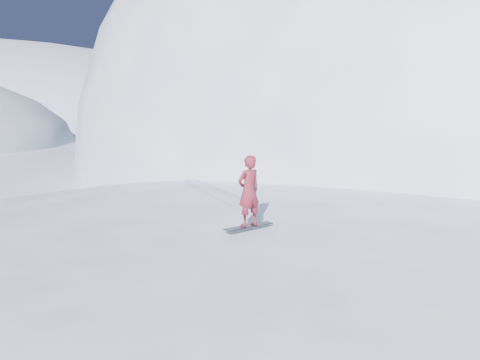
{
  "coord_description": "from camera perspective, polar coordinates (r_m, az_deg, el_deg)",
  "views": [
    {
      "loc": [
        -4.97,
        -14.07,
        5.77
      ],
      "look_at": [
        -1.6,
        0.29,
        3.5
      ],
      "focal_mm": 40.0,
      "sensor_mm": 36.0,
      "label": 1
    }
  ],
  "objects": [
    {
      "name": "ground",
      "position": [
        16.0,
        5.96,
        -12.44
      ],
      "size": [
        400.0,
        400.0,
        0.0
      ],
      "primitive_type": "plane",
      "color": "white",
      "rests_on": "ground"
    },
    {
      "name": "near_ridge",
      "position": [
        18.98,
        5.85,
        -8.99
      ],
      "size": [
        36.0,
        28.0,
        4.8
      ],
      "primitive_type": "ellipsoid",
      "color": "white",
      "rests_on": "ground"
    },
    {
      "name": "summit_peak",
      "position": [
        48.65,
        20.58,
        1.39
      ],
      "size": [
        60.0,
        56.0,
        56.0
      ],
      "primitive_type": "ellipsoid",
      "color": "white",
      "rests_on": "ground"
    },
    {
      "name": "peak_shoulder",
      "position": [
        37.66,
        10.38,
        -0.2
      ],
      "size": [
        28.0,
        24.0,
        18.0
      ],
      "primitive_type": "ellipsoid",
      "color": "white",
      "rests_on": "ground"
    },
    {
      "name": "wind_bumps",
      "position": [
        17.74,
        1.96,
        -10.23
      ],
      "size": [
        16.0,
        14.4,
        1.0
      ],
      "color": "white",
      "rests_on": "ground"
    },
    {
      "name": "snowboard",
      "position": [
        14.18,
        0.93,
        -4.95
      ],
      "size": [
        1.46,
        0.86,
        0.02
      ],
      "primitive_type": "cube",
      "rotation": [
        0.0,
        0.0,
        0.43
      ],
      "color": "black",
      "rests_on": "near_ridge"
    },
    {
      "name": "snowboarder",
      "position": [
        13.98,
        0.94,
        -1.17
      ],
      "size": [
        0.81,
        0.69,
        1.87
      ],
      "primitive_type": "imported",
      "rotation": [
        0.0,
        0.0,
        3.57
      ],
      "color": "maroon",
      "rests_on": "snowboard"
    },
    {
      "name": "board_tracks",
      "position": [
        19.58,
        -2.64,
        -1.11
      ],
      "size": [
        1.74,
        5.95,
        0.04
      ],
      "color": "silver",
      "rests_on": "ground"
    }
  ]
}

